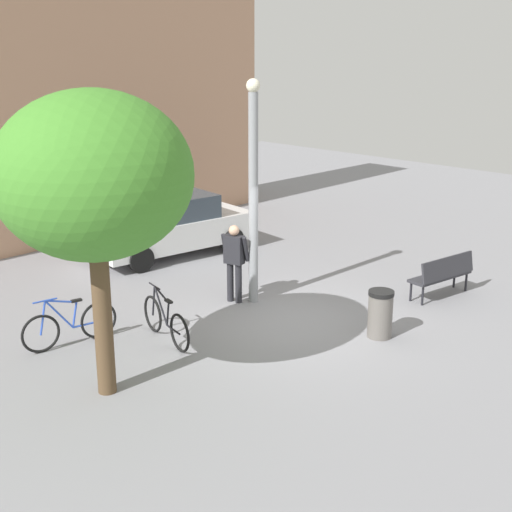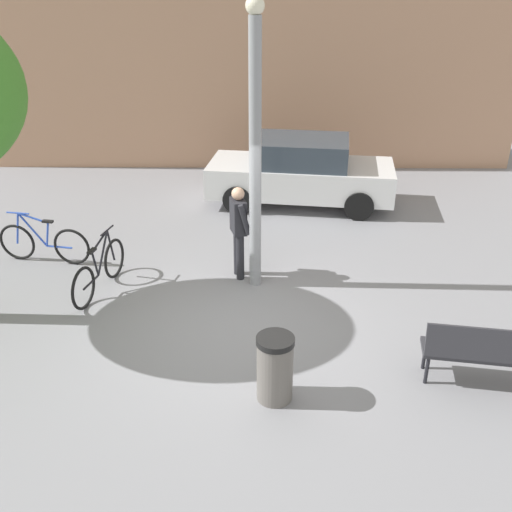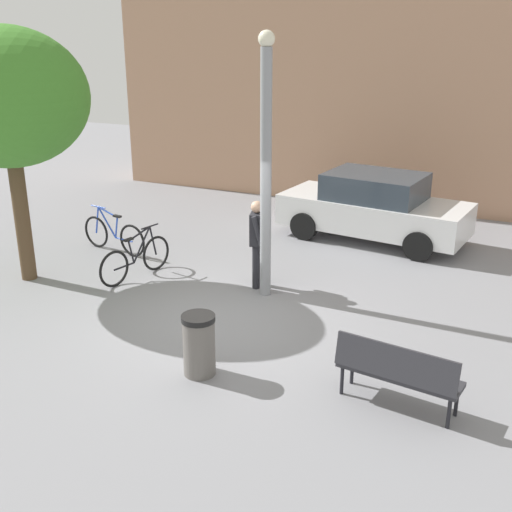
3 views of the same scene
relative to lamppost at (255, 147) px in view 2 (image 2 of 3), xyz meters
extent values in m
plane|color=gray|center=(-0.27, -1.39, -2.43)|extent=(36.00, 36.00, 0.00)
cube|color=tan|center=(-0.27, 7.68, 1.49)|extent=(14.39, 2.00, 7.85)
cylinder|color=gray|center=(0.00, 0.00, -0.26)|extent=(0.20, 0.20, 4.35)
sphere|color=#F2EACC|center=(0.00, 0.00, 2.03)|extent=(0.28, 0.28, 0.28)
cylinder|color=#232328|center=(-0.32, 0.37, -2.01)|extent=(0.14, 0.14, 0.85)
cylinder|color=#232328|center=(-0.27, 0.18, -2.01)|extent=(0.14, 0.14, 0.85)
cube|color=#232328|center=(-0.29, 0.27, -1.28)|extent=(0.32, 0.44, 0.60)
sphere|color=tan|center=(-0.29, 0.27, -0.87)|extent=(0.22, 0.22, 0.22)
cylinder|color=#232328|center=(-0.31, 0.53, -1.25)|extent=(0.24, 0.15, 0.55)
cylinder|color=#232328|center=(-0.18, 0.05, -1.25)|extent=(0.24, 0.15, 0.55)
cube|color=#2D2D33|center=(3.02, -2.66, -1.98)|extent=(1.65, 0.68, 0.06)
cube|color=#2D2D33|center=(2.99, -2.85, -1.73)|extent=(1.60, 0.37, 0.44)
cylinder|color=black|center=(2.33, -2.39, -2.22)|extent=(0.05, 0.05, 0.42)
cylinder|color=black|center=(2.28, -2.70, -2.22)|extent=(0.05, 0.05, 0.42)
torus|color=black|center=(-2.49, 0.24, -2.08)|extent=(0.21, 0.70, 0.71)
torus|color=black|center=(-2.74, -0.84, -2.08)|extent=(0.21, 0.70, 0.71)
cylinder|color=black|center=(-2.57, -0.12, -1.79)|extent=(0.15, 0.49, 0.64)
cylinder|color=black|center=(-2.59, -0.17, -1.56)|extent=(0.16, 0.57, 0.18)
cylinder|color=black|center=(-2.64, -0.40, -1.87)|extent=(0.07, 0.14, 0.48)
cylinder|color=black|center=(-2.68, -0.59, -2.10)|extent=(0.15, 0.50, 0.04)
cylinder|color=black|center=(-2.51, 0.17, -1.79)|extent=(0.07, 0.17, 0.63)
cube|color=black|center=(-2.65, -0.45, -1.60)|extent=(0.12, 0.21, 0.04)
cylinder|color=black|center=(-2.52, 0.11, -1.48)|extent=(0.13, 0.44, 0.03)
torus|color=black|center=(-4.47, 0.90, -2.08)|extent=(0.71, 0.17, 0.71)
torus|color=black|center=(-3.39, 0.71, -2.08)|extent=(0.71, 0.17, 0.71)
cylinder|color=blue|center=(-4.11, 0.84, -1.79)|extent=(0.50, 0.12, 0.64)
cylinder|color=blue|center=(-4.06, 0.83, -1.56)|extent=(0.58, 0.14, 0.18)
cylinder|color=blue|center=(-3.83, 0.79, -1.87)|extent=(0.14, 0.06, 0.48)
cylinder|color=blue|center=(-3.63, 0.75, -2.10)|extent=(0.50, 0.12, 0.04)
cylinder|color=blue|center=(-4.41, 0.89, -1.79)|extent=(0.17, 0.06, 0.63)
cube|color=black|center=(-3.78, 0.78, -1.60)|extent=(0.21, 0.11, 0.04)
cylinder|color=blue|center=(-4.34, 0.88, -1.48)|extent=(0.44, 0.11, 0.03)
cube|color=silver|center=(1.00, 3.92, -1.81)|extent=(4.39, 2.25, 0.70)
cube|color=#333D47|center=(1.00, 3.92, -1.18)|extent=(2.29, 1.83, 0.60)
cylinder|color=black|center=(2.45, 4.53, -2.11)|extent=(0.66, 0.30, 0.64)
cylinder|color=black|center=(2.23, 2.95, -2.11)|extent=(0.66, 0.30, 0.64)
cylinder|color=black|center=(-0.23, 4.90, -2.11)|extent=(0.66, 0.30, 0.64)
cylinder|color=black|center=(-0.44, 3.31, -2.11)|extent=(0.66, 0.30, 0.64)
cylinder|color=#66605B|center=(0.28, -3.01, -2.02)|extent=(0.46, 0.46, 0.83)
cylinder|color=black|center=(0.28, -3.01, -1.57)|extent=(0.48, 0.48, 0.08)
camera|label=1|loc=(-10.33, -10.04, 2.97)|focal=50.80mm
camera|label=2|loc=(0.10, -8.82, 2.43)|focal=40.35mm
camera|label=3|loc=(4.26, -9.99, 2.25)|focal=44.84mm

